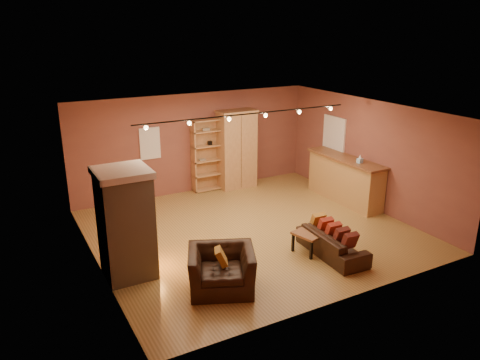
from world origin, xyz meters
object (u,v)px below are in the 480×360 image
bookcase (206,154)px  loveseat (332,239)px  armchair (221,263)px  bar_counter (345,179)px  coffee_table (310,235)px  fireplace (126,224)px  armoire (237,149)px

bookcase → loveseat: (0.60, -4.96, -0.70)m
loveseat → armchair: (-2.61, -0.09, 0.16)m
loveseat → armchair: armchair is taller
bar_counter → coffee_table: (-2.63, -2.00, -0.24)m
bookcase → bar_counter: (2.91, -2.62, -0.44)m
fireplace → bookcase: fireplace is taller
armchair → armoire: bearing=82.7°
bar_counter → armchair: (-4.92, -2.42, -0.11)m
bookcase → coffee_table: bearing=-86.6°
bookcase → armoire: size_ratio=0.91×
armoire → loveseat: armoire is taller
bar_counter → coffee_table: 3.31m
loveseat → armoire: bearing=-0.4°
armoire → armchair: (-2.91, -4.87, -0.63)m
bookcase → bar_counter: bearing=-42.0°
fireplace → bar_counter: (6.24, 1.12, -0.44)m
loveseat → armchair: 2.62m
loveseat → armchair: bearing=95.1°
armoire → bar_counter: bearing=-50.6°
bookcase → fireplace: bearing=-131.7°
bar_counter → armoire: bearing=129.4°
armoire → bar_counter: (2.01, -2.44, -0.52)m
armoire → armchair: 5.71m
bookcase → armchair: bearing=-111.7°
fireplace → armchair: fireplace is taller
fireplace → coffee_table: (3.61, -0.88, -0.68)m
fireplace → coffee_table: fireplace is taller
bookcase → loveseat: 5.04m
armoire → bar_counter: armoire is taller
loveseat → coffee_table: size_ratio=2.46×
fireplace → bookcase: (3.33, 3.74, -0.00)m
bar_counter → bookcase: bearing=138.0°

